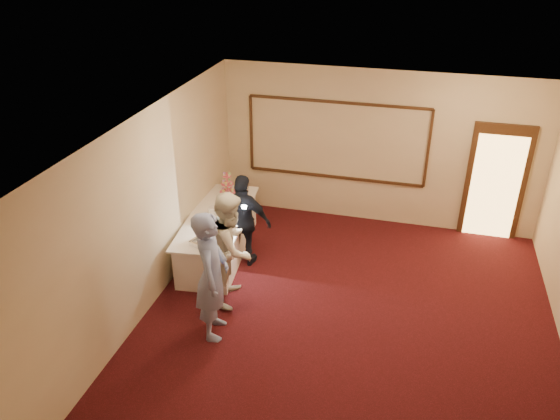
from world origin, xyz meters
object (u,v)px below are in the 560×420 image
object	(u,v)px
tart	(217,223)
guest	(244,221)
pavlova_tray	(208,238)
plate_stack_b	(232,206)
plate_stack_a	(214,211)
woman	(231,247)
cupcake_stand	(227,184)
buffet_table	(219,235)
man	(212,276)

from	to	relation	value
tart	guest	world-z (taller)	guest
pavlova_tray	guest	distance (m)	0.80
pavlova_tray	plate_stack_b	size ratio (longest dim) A/B	3.00
plate_stack_a	tart	world-z (taller)	plate_stack_a
plate_stack_a	guest	size ratio (longest dim) A/B	0.12
tart	woman	distance (m)	1.02
cupcake_stand	plate_stack_a	xyz separation A→B (m)	(0.09, -0.94, -0.08)
pavlova_tray	woman	distance (m)	0.55
plate_stack_a	tart	bearing A→B (deg)	-61.16
buffet_table	plate_stack_b	xyz separation A→B (m)	(0.17, 0.26, 0.47)
plate_stack_a	woman	size ratio (longest dim) A/B	0.11
plate_stack_a	man	xyz separation A→B (m)	(0.75, -2.00, 0.12)
pavlova_tray	guest	size ratio (longest dim) A/B	0.37
buffet_table	tart	bearing A→B (deg)	-70.44
plate_stack_b	woman	xyz separation A→B (m)	(0.49, -1.39, 0.05)
pavlova_tray	buffet_table	bearing A→B (deg)	101.82
buffet_table	plate_stack_a	bearing A→B (deg)	179.93
plate_stack_b	tart	distance (m)	0.55
cupcake_stand	tart	world-z (taller)	cupcake_stand
buffet_table	woman	size ratio (longest dim) A/B	1.43
pavlova_tray	tart	size ratio (longest dim) A/B	2.33
tart	woman	bearing A→B (deg)	-56.42
tart	guest	size ratio (longest dim) A/B	0.16
plate_stack_a	plate_stack_b	world-z (taller)	plate_stack_b
buffet_table	plate_stack_a	size ratio (longest dim) A/B	13.38
plate_stack_a	woman	bearing A→B (deg)	-57.58
man	plate_stack_a	bearing A→B (deg)	8.37
plate_stack_a	man	world-z (taller)	man
plate_stack_b	guest	distance (m)	0.55
buffet_table	guest	xyz separation A→B (m)	(0.54, -0.15, 0.44)
plate_stack_a	guest	xyz separation A→B (m)	(0.59, -0.15, -0.02)
buffet_table	guest	world-z (taller)	guest
guest	plate_stack_b	bearing A→B (deg)	-43.57
pavlova_tray	woman	world-z (taller)	woman
buffet_table	pavlova_tray	world-z (taller)	pavlova_tray
tart	plate_stack_b	bearing A→B (deg)	82.63
pavlova_tray	guest	world-z (taller)	guest
woman	buffet_table	bearing A→B (deg)	25.90
cupcake_stand	tart	xyz separation A→B (m)	(0.25, -1.22, -0.13)
buffet_table	woman	world-z (taller)	woman
cupcake_stand	plate_stack_b	distance (m)	0.75
buffet_table	plate_stack_b	distance (m)	0.56
cupcake_stand	woman	size ratio (longest dim) A/B	0.24
buffet_table	tart	xyz separation A→B (m)	(0.10, -0.29, 0.41)
pavlova_tray	plate_stack_b	xyz separation A→B (m)	(-0.01, 1.12, -0.00)
guest	tart	bearing A→B (deg)	22.22
guest	buffet_table	bearing A→B (deg)	-10.90
pavlova_tray	cupcake_stand	size ratio (longest dim) A/B	1.38
plate_stack_b	man	world-z (taller)	man
pavlova_tray	cupcake_stand	distance (m)	1.83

